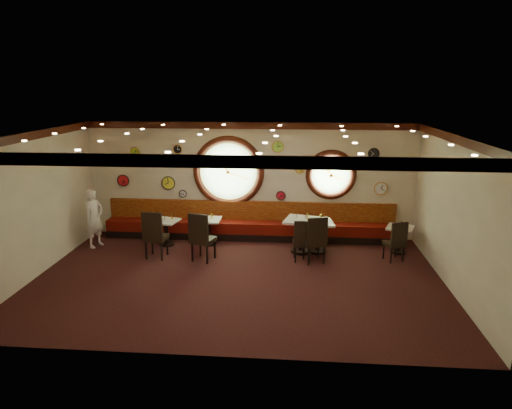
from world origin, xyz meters
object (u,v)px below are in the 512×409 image
(condiment_b_pepper, at_px, (207,218))
(condiment_c_bottle, at_px, (307,215))
(condiment_c_salt, at_px, (297,216))
(table_d, at_px, (318,233))
(condiment_a_pepper, at_px, (165,218))
(condiment_e_pepper, at_px, (403,225))
(condiment_d_salt, at_px, (314,219))
(condiment_e_salt, at_px, (397,225))
(chair_a, at_px, (154,232))
(condiment_b_salt, at_px, (206,216))
(condiment_c_pepper, at_px, (305,217))
(condiment_a_salt, at_px, (161,218))
(condiment_a_bottle, at_px, (172,216))
(table_c, at_px, (301,231))
(chair_c, at_px, (303,238))
(table_b, at_px, (209,228))
(condiment_d_bottle, at_px, (320,218))
(condiment_d_pepper, at_px, (321,220))
(waiter, at_px, (94,218))
(chair_e, at_px, (397,239))
(condiment_e_bottle, at_px, (402,224))
(chair_b, at_px, (201,234))
(table_e, at_px, (399,236))
(condiment_b_bottle, at_px, (212,216))
(chair_d, at_px, (316,237))
(table_a, at_px, (166,229))

(condiment_b_pepper, height_order, condiment_c_bottle, condiment_c_bottle)
(condiment_c_salt, xyz_separation_m, condiment_b_pepper, (-2.36, 0.24, -0.17))
(table_d, height_order, condiment_a_pepper, table_d)
(condiment_e_pepper, bearing_deg, condiment_b_pepper, 178.12)
(condiment_d_salt, relative_size, condiment_e_salt, 1.26)
(table_d, distance_m, chair_a, 4.09)
(table_d, xyz_separation_m, condiment_b_salt, (-2.96, 0.45, 0.24))
(chair_a, distance_m, condiment_c_pepper, 3.75)
(condiment_a_salt, xyz_separation_m, condiment_d_salt, (4.02, -0.23, 0.12))
(condiment_a_bottle, bearing_deg, condiment_e_pepper, -2.04)
(table_c, relative_size, condiment_c_salt, 8.85)
(chair_c, xyz_separation_m, condiment_b_salt, (-2.56, 1.14, 0.15))
(table_b, distance_m, condiment_b_pepper, 0.33)
(condiment_c_pepper, bearing_deg, condiment_e_salt, 5.48)
(condiment_a_pepper, height_order, condiment_d_bottle, condiment_d_bottle)
(chair_a, distance_m, condiment_d_pepper, 4.14)
(condiment_a_salt, height_order, condiment_d_pepper, condiment_d_pepper)
(condiment_a_pepper, bearing_deg, waiter, -171.95)
(chair_e, bearing_deg, condiment_c_bottle, 143.51)
(condiment_e_bottle, bearing_deg, chair_b, -168.31)
(table_e, relative_size, condiment_c_pepper, 7.47)
(table_e, relative_size, chair_a, 1.07)
(chair_a, height_order, condiment_b_salt, chair_a)
(condiment_a_salt, relative_size, condiment_b_bottle, 0.72)
(condiment_d_pepper, relative_size, waiter, 0.07)
(condiment_a_pepper, distance_m, waiter, 1.82)
(table_d, bearing_deg, condiment_c_bottle, 161.89)
(table_e, xyz_separation_m, condiment_a_salt, (-6.19, 0.10, 0.31))
(table_c, relative_size, condiment_e_pepper, 9.88)
(condiment_a_salt, bearing_deg, table_d, -3.22)
(table_e, xyz_separation_m, chair_c, (-2.46, -0.82, 0.17))
(chair_d, bearing_deg, condiment_b_salt, 140.56)
(condiment_e_pepper, xyz_separation_m, condiment_e_bottle, (-0.03, 0.05, 0.02))
(chair_e, xyz_separation_m, condiment_b_pepper, (-4.76, 0.78, 0.19))
(chair_a, relative_size, condiment_b_salt, 8.31)
(chair_b, distance_m, waiter, 3.11)
(table_e, bearing_deg, condiment_b_salt, 176.34)
(chair_b, distance_m, condiment_c_pepper, 2.64)
(chair_b, distance_m, condiment_e_pepper, 5.07)
(table_d, height_order, condiment_d_salt, condiment_d_salt)
(condiment_c_pepper, bearing_deg, table_a, 175.80)
(condiment_b_salt, xyz_separation_m, condiment_c_pepper, (2.62, -0.51, 0.18))
(table_c, height_order, condiment_e_pepper, table_c)
(chair_d, xyz_separation_m, condiment_e_pepper, (2.23, 0.87, 0.07))
(chair_c, height_order, condiment_a_bottle, chair_c)
(condiment_e_bottle, bearing_deg, table_b, 177.68)
(condiment_d_salt, xyz_separation_m, condiment_a_pepper, (-3.93, 0.21, -0.12))
(table_c, relative_size, condiment_a_bottle, 5.82)
(condiment_b_bottle, xyz_separation_m, condiment_d_bottle, (2.86, -0.35, 0.12))
(chair_c, distance_m, condiment_c_bottle, 0.86)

